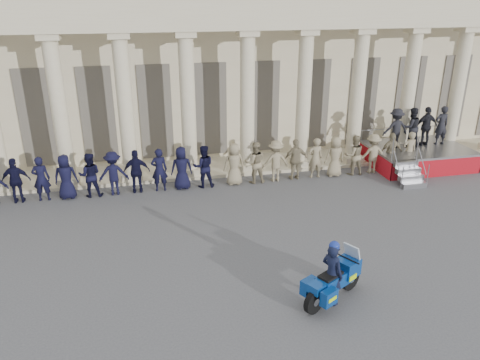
% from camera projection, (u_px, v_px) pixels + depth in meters
% --- Properties ---
extents(ground, '(90.00, 90.00, 0.00)m').
position_uv_depth(ground, '(266.00, 267.00, 14.15)').
color(ground, '#454548').
rests_on(ground, ground).
extents(building, '(40.00, 12.50, 9.00)m').
position_uv_depth(building, '(196.00, 55.00, 25.82)').
color(building, '#C2B491').
rests_on(building, ground).
extents(officer_rank, '(22.46, 0.69, 1.83)m').
position_uv_depth(officer_rank, '(177.00, 168.00, 19.47)').
color(officer_rank, black).
rests_on(officer_rank, ground).
extents(reviewing_stand, '(4.54, 4.28, 2.78)m').
position_uv_depth(reviewing_stand, '(415.00, 136.00, 21.93)').
color(reviewing_stand, gray).
rests_on(reviewing_stand, ground).
extents(motorcycle, '(2.02, 1.47, 1.44)m').
position_uv_depth(motorcycle, '(334.00, 280.00, 12.43)').
color(motorcycle, black).
rests_on(motorcycle, ground).
extents(rider, '(0.68, 0.77, 1.85)m').
position_uv_depth(rider, '(332.00, 273.00, 12.24)').
color(rider, black).
rests_on(rider, ground).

